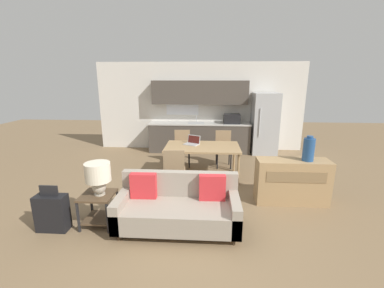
# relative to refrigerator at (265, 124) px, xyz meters

# --- Properties ---
(ground_plane) EXTENTS (20.00, 20.00, 0.00)m
(ground_plane) POSITION_rel_refrigerator_xyz_m (-1.95, -4.23, -0.90)
(ground_plane) COLOR #7F6647
(wall_back) EXTENTS (6.40, 0.07, 2.70)m
(wall_back) POSITION_rel_refrigerator_xyz_m (-1.95, 0.40, 0.45)
(wall_back) COLOR silver
(wall_back) RESTS_ON ground_plane
(kitchen_counter) EXTENTS (3.07, 0.65, 2.15)m
(kitchen_counter) POSITION_rel_refrigerator_xyz_m (-1.93, 0.10, -0.06)
(kitchen_counter) COLOR #4C443D
(kitchen_counter) RESTS_ON ground_plane
(refrigerator) EXTENTS (0.73, 0.73, 1.81)m
(refrigerator) POSITION_rel_refrigerator_xyz_m (0.00, 0.00, 0.00)
(refrigerator) COLOR #B7BABC
(refrigerator) RESTS_ON ground_plane
(dining_table) EXTENTS (1.65, 1.00, 0.75)m
(dining_table) POSITION_rel_refrigerator_xyz_m (-1.80, -2.12, -0.21)
(dining_table) COLOR tan
(dining_table) RESTS_ON ground_plane
(couch) EXTENTS (1.81, 0.80, 0.81)m
(couch) POSITION_rel_refrigerator_xyz_m (-2.12, -4.15, -0.58)
(couch) COLOR #3D2D1E
(couch) RESTS_ON ground_plane
(side_table) EXTENTS (0.48, 0.48, 0.51)m
(side_table) POSITION_rel_refrigerator_xyz_m (-3.35, -4.18, -0.56)
(side_table) COLOR brown
(side_table) RESTS_ON ground_plane
(table_lamp) EXTENTS (0.37, 0.37, 0.50)m
(table_lamp) POSITION_rel_refrigerator_xyz_m (-3.31, -4.18, -0.08)
(table_lamp) COLOR #B2A893
(table_lamp) RESTS_ON side_table
(credenza) EXTENTS (1.28, 0.43, 0.81)m
(credenza) POSITION_rel_refrigerator_xyz_m (-0.15, -3.22, -0.50)
(credenza) COLOR tan
(credenza) RESTS_ON ground_plane
(vase) EXTENTS (0.19, 0.19, 0.45)m
(vase) POSITION_rel_refrigerator_xyz_m (0.08, -3.24, 0.12)
(vase) COLOR #234C84
(vase) RESTS_ON credenza
(dining_chair_near_left) EXTENTS (0.45, 0.45, 0.92)m
(dining_chair_near_left) POSITION_rel_refrigerator_xyz_m (-2.32, -2.98, -0.40)
(dining_chair_near_left) COLOR #997A56
(dining_chair_near_left) RESTS_ON ground_plane
(dining_chair_far_left) EXTENTS (0.46, 0.46, 0.92)m
(dining_chair_far_left) POSITION_rel_refrigerator_xyz_m (-2.34, -1.28, -0.40)
(dining_chair_far_left) COLOR #997A56
(dining_chair_far_left) RESTS_ON ground_plane
(dining_chair_far_right) EXTENTS (0.44, 0.44, 0.92)m
(dining_chair_far_right) POSITION_rel_refrigerator_xyz_m (-1.28, -1.28, -0.40)
(dining_chair_far_right) COLOR #997A56
(dining_chair_far_right) RESTS_ON ground_plane
(laptop) EXTENTS (0.40, 0.37, 0.20)m
(laptop) POSITION_rel_refrigerator_xyz_m (-2.03, -1.97, -0.11)
(laptop) COLOR #B7BABC
(laptop) RESTS_ON dining_table
(suitcase) EXTENTS (0.45, 0.22, 0.72)m
(suitcase) POSITION_rel_refrigerator_xyz_m (-3.98, -4.36, -0.62)
(suitcase) COLOR black
(suitcase) RESTS_ON ground_plane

